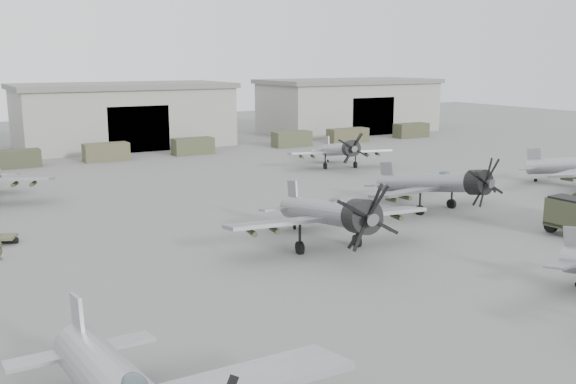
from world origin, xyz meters
name	(u,v)px	position (x,y,z in m)	size (l,w,h in m)	color
ground	(430,268)	(0.00, 0.00, 0.00)	(220.00, 220.00, 0.00)	#545452
hangar_center	(124,115)	(0.00, 61.96, 4.37)	(29.00, 14.80, 8.70)	gray
hangar_right	(348,105)	(38.00, 61.96, 4.37)	(29.00, 14.80, 8.70)	gray
support_truck_2	(12,159)	(-16.11, 50.00, 0.99)	(5.88, 2.20, 1.98)	#373B27
support_truck_3	(106,152)	(-5.70, 50.00, 1.06)	(5.25, 2.20, 2.11)	#4C4B31
support_truck_4	(193,146)	(5.33, 50.00, 1.04)	(5.19, 2.20, 2.07)	#42462E
support_truck_5	(292,139)	(19.99, 50.00, 1.06)	(5.46, 2.20, 2.12)	#43492F
support_truck_6	(348,135)	(29.50, 50.00, 1.01)	(6.20, 2.20, 2.03)	#49472F
support_truck_7	(411,130)	(41.54, 50.00, 1.09)	(5.62, 2.20, 2.19)	#3D402A
aircraft_mid_1	(330,213)	(-3.06, 5.86, 2.43)	(13.46, 12.11, 5.35)	gray
aircraft_mid_2	(438,183)	(10.24, 10.45, 2.29)	(12.67, 11.40, 5.04)	gray
aircraft_far_1	(341,150)	(15.35, 31.31, 2.12)	(11.65, 10.49, 4.66)	#92949A
ground_crew	(0,246)	(-21.32, 14.30, 0.82)	(0.60, 0.39, 1.64)	#39412A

